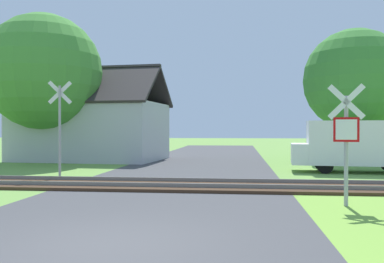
{
  "coord_description": "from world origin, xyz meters",
  "views": [
    {
      "loc": [
        2.13,
        -6.68,
        1.89
      ],
      "look_at": [
        0.5,
        8.03,
        1.8
      ],
      "focal_mm": 40.0,
      "sensor_mm": 36.0,
      "label": 1
    }
  ],
  "objects_px": {
    "tree_left": "(43,72)",
    "house": "(92,129)",
    "crossing_sign_far": "(60,123)",
    "mail_truck": "(353,144)",
    "tree_right": "(355,80)",
    "stop_sign_near": "(346,136)"
  },
  "relations": [
    {
      "from": "crossing_sign_far",
      "to": "house",
      "type": "xyz_separation_m",
      "value": [
        -2.3,
        9.94,
        -0.22
      ]
    },
    {
      "from": "tree_left",
      "to": "tree_right",
      "type": "xyz_separation_m",
      "value": [
        17.16,
        1.46,
        -0.5
      ]
    },
    {
      "from": "crossing_sign_far",
      "to": "mail_truck",
      "type": "xyz_separation_m",
      "value": [
        11.57,
        3.93,
        -0.88
      ]
    },
    {
      "from": "tree_right",
      "to": "mail_truck",
      "type": "bearing_deg",
      "value": -105.15
    },
    {
      "from": "house",
      "to": "mail_truck",
      "type": "relative_size",
      "value": 1.83
    },
    {
      "from": "crossing_sign_far",
      "to": "tree_left",
      "type": "xyz_separation_m",
      "value": [
        -4.23,
        7.54,
        2.95
      ]
    },
    {
      "from": "crossing_sign_far",
      "to": "mail_truck",
      "type": "relative_size",
      "value": 0.73
    },
    {
      "from": "stop_sign_near",
      "to": "mail_truck",
      "type": "xyz_separation_m",
      "value": [
        2.33,
        8.42,
        -0.48
      ]
    },
    {
      "from": "crossing_sign_far",
      "to": "stop_sign_near",
      "type": "bearing_deg",
      "value": -39.31
    },
    {
      "from": "tree_left",
      "to": "mail_truck",
      "type": "relative_size",
      "value": 1.64
    },
    {
      "from": "mail_truck",
      "to": "stop_sign_near",
      "type": "bearing_deg",
      "value": 169.94
    },
    {
      "from": "house",
      "to": "tree_right",
      "type": "xyz_separation_m",
      "value": [
        15.24,
        -0.94,
        2.67
      ]
    },
    {
      "from": "tree_right",
      "to": "stop_sign_near",
      "type": "bearing_deg",
      "value": -105.37
    },
    {
      "from": "stop_sign_near",
      "to": "tree_left",
      "type": "distance_m",
      "value": 18.36
    },
    {
      "from": "stop_sign_near",
      "to": "tree_left",
      "type": "height_order",
      "value": "tree_left"
    },
    {
      "from": "crossing_sign_far",
      "to": "tree_right",
      "type": "relative_size",
      "value": 0.5
    },
    {
      "from": "house",
      "to": "crossing_sign_far",
      "type": "bearing_deg",
      "value": -71.72
    },
    {
      "from": "crossing_sign_far",
      "to": "tree_left",
      "type": "height_order",
      "value": "tree_left"
    },
    {
      "from": "tree_left",
      "to": "house",
      "type": "bearing_deg",
      "value": 51.27
    },
    {
      "from": "tree_left",
      "to": "tree_right",
      "type": "distance_m",
      "value": 17.23
    },
    {
      "from": "house",
      "to": "mail_truck",
      "type": "bearing_deg",
      "value": -18.18
    },
    {
      "from": "crossing_sign_far",
      "to": "mail_truck",
      "type": "bearing_deg",
      "value": 5.39
    }
  ]
}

